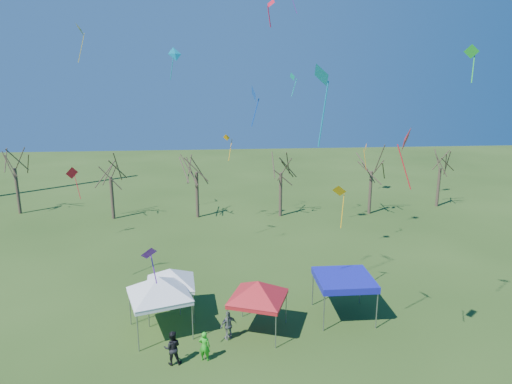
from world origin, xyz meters
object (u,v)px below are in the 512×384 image
Objects in this scene: tree_3 at (281,157)px; tree_5 at (442,155)px; tree_4 at (372,156)px; person_green at (204,346)px; tree_2 at (196,156)px; person_grey at (228,325)px; tent_red at (258,285)px; tree_0 at (12,152)px; tent_blue at (344,280)px; tree_1 at (109,162)px; tent_white_mid at (170,272)px; tent_white_west at (158,281)px; person_dark at (172,348)px.

tree_3 is 17.81m from tree_5.
tree_4 reaches higher than person_green.
tree_5 is (26.09, 1.69, -0.56)m from tree_2.
tree_2 reaches higher than person_grey.
tree_3 is at bearing 78.52° from tent_red.
tree_0 reaches higher than tree_4.
tent_blue is at bearing -112.79° from tree_4.
tent_blue is at bearing -87.98° from tree_3.
tent_blue is at bearing -50.31° from tree_1.
tree_5 is at bearing -119.81° from person_green.
person_green is (2.03, -4.79, -1.93)m from tent_white_mid.
tree_2 is 26.15m from tree_5.
tree_2 is at bearing 113.64° from tent_blue.
tent_red is at bearing -132.95° from tree_5.
tent_white_mid is 2.43× the size of person_green.
tent_white_west is (-19.08, -21.22, -2.98)m from tree_4.
tent_white_west is at bearing -55.16° from tree_0.
tree_4 reaches higher than tree_5.
tree_2 is (8.40, -0.27, 0.50)m from tree_1.
tent_white_west reaches higher than person_grey.
tree_0 is at bearing -59.94° from person_dark.
tree_1 is 4.82× the size of person_green.
person_dark is (-26.55, -26.28, -4.86)m from tree_5.
tent_blue is at bearing -40.82° from tree_0.
tree_3 is at bearing -2.06° from tree_1.
person_dark is (0.90, -3.00, -2.20)m from tent_white_west.
tree_1 is 25.80m from person_grey.
tree_5 is 34.57m from tent_white_mid.
tent_white_west is at bearing -102.46° from tent_white_mid.
person_grey is at bearing -42.21° from tent_white_mid.
tree_0 reaches higher than tent_white_west.
tree_1 is at bearing 178.15° from tree_2.
person_green is (-16.63, -24.08, -5.28)m from tree_4.
person_green is at bearing -54.52° from tree_0.
tent_white_mid is 5.47m from tent_red.
person_grey is at bearing -124.63° from tree_4.
person_dark is (18.02, -27.60, -5.62)m from tree_0.
tree_3 is 2.46× the size of tent_blue.
tree_2 is 23.09m from tent_blue.
tent_red is at bearing -166.70° from tent_blue.
tree_0 is 28.92m from tent_white_mid.
tent_white_mid is (-27.02, -21.36, -3.02)m from tree_5.
tent_white_mid is 10.13m from tent_blue.
tree_2 reaches higher than tree_1.
tent_blue is at bearing 4.11° from tent_white_west.
tree_1 is at bearing 107.86° from tent_white_west.
tent_blue is at bearing 13.30° from tent_red.
person_dark is at bearing -56.86° from tree_0.
tree_5 is at bearing 13.85° from tree_4.
tree_0 is 2.22× the size of tent_white_mid.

